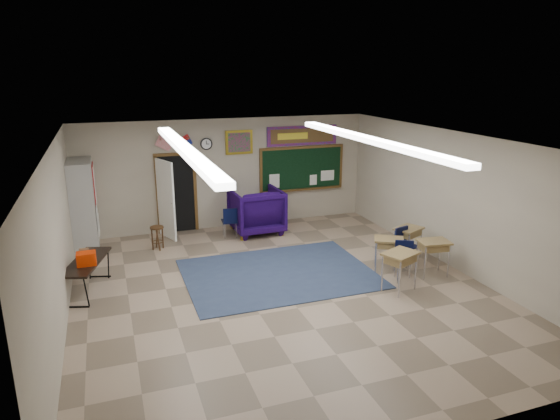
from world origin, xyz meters
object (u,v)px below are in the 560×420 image
object	(u,v)px
wingback_armchair	(256,211)
wooden_stool	(157,238)
student_desk_front_right	(408,241)
folding_table	(88,275)
student_desk_front_left	(388,253)

from	to	relation	value
wingback_armchair	wooden_stool	bearing A→B (deg)	8.13
student_desk_front_right	folding_table	distance (m)	7.00
student_desk_front_right	folding_table	size ratio (longest dim) A/B	0.46
wingback_armchair	folding_table	distance (m)	4.91
folding_table	wingback_armchair	bearing A→B (deg)	47.27
wooden_stool	student_desk_front_left	bearing A→B (deg)	-33.62
student_desk_front_right	student_desk_front_left	bearing A→B (deg)	-173.63
wingback_armchair	student_desk_front_right	distance (m)	4.10
student_desk_front_left	wingback_armchair	bearing A→B (deg)	147.68
student_desk_front_right	wooden_stool	distance (m)	6.00
student_desk_front_right	wooden_stool	bearing A→B (deg)	130.35
wingback_armchair	student_desk_front_left	world-z (taller)	wingback_armchair
folding_table	student_desk_front_right	bearing A→B (deg)	12.32
wingback_armchair	student_desk_front_right	xyz separation A→B (m)	(2.74, -3.04, -0.18)
student_desk_front_left	student_desk_front_right	bearing A→B (deg)	59.51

